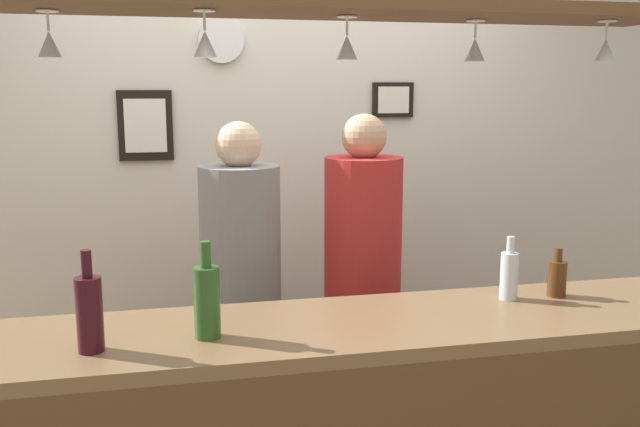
{
  "coord_description": "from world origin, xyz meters",
  "views": [
    {
      "loc": [
        -0.56,
        -2.44,
        1.76
      ],
      "look_at": [
        0.0,
        0.1,
        1.29
      ],
      "focal_mm": 38.97,
      "sensor_mm": 36.0,
      "label": 1
    }
  ],
  "objects_px": {
    "bottle_champagne_green": "(207,300)",
    "picture_frame_upper_small": "(393,100)",
    "person_left_grey_shirt": "(241,275)",
    "bottle_soda_clear": "(509,274)",
    "bottle_beer_brown_stubby": "(557,277)",
    "picture_frame_caricature": "(145,126)",
    "wall_clock": "(221,40)",
    "person_middle_red_shirt": "(363,264)",
    "bottle_wine_dark_red": "(89,312)"
  },
  "relations": [
    {
      "from": "person_middle_red_shirt",
      "to": "bottle_wine_dark_red",
      "type": "distance_m",
      "value": 1.37
    },
    {
      "from": "bottle_beer_brown_stubby",
      "to": "wall_clock",
      "type": "relative_size",
      "value": 0.82
    },
    {
      "from": "bottle_beer_brown_stubby",
      "to": "picture_frame_upper_small",
      "type": "xyz_separation_m",
      "value": [
        -0.21,
        1.3,
        0.62
      ]
    },
    {
      "from": "bottle_beer_brown_stubby",
      "to": "wall_clock",
      "type": "height_order",
      "value": "wall_clock"
    },
    {
      "from": "person_left_grey_shirt",
      "to": "bottle_beer_brown_stubby",
      "type": "relative_size",
      "value": 9.07
    },
    {
      "from": "person_left_grey_shirt",
      "to": "picture_frame_caricature",
      "type": "distance_m",
      "value": 0.96
    },
    {
      "from": "bottle_beer_brown_stubby",
      "to": "bottle_soda_clear",
      "type": "bearing_deg",
      "value": 178.74
    },
    {
      "from": "bottle_champagne_green",
      "to": "bottle_wine_dark_red",
      "type": "height_order",
      "value": "same"
    },
    {
      "from": "wall_clock",
      "to": "person_left_grey_shirt",
      "type": "bearing_deg",
      "value": -89.16
    },
    {
      "from": "person_left_grey_shirt",
      "to": "bottle_soda_clear",
      "type": "bearing_deg",
      "value": -36.42
    },
    {
      "from": "picture_frame_upper_small",
      "to": "wall_clock",
      "type": "relative_size",
      "value": 1.0
    },
    {
      "from": "person_middle_red_shirt",
      "to": "picture_frame_upper_small",
      "type": "bearing_deg",
      "value": 61.95
    },
    {
      "from": "bottle_champagne_green",
      "to": "picture_frame_upper_small",
      "type": "bearing_deg",
      "value": 53.83
    },
    {
      "from": "bottle_soda_clear",
      "to": "bottle_beer_brown_stubby",
      "type": "height_order",
      "value": "bottle_soda_clear"
    },
    {
      "from": "bottle_soda_clear",
      "to": "picture_frame_caricature",
      "type": "bearing_deg",
      "value": 134.69
    },
    {
      "from": "person_middle_red_shirt",
      "to": "bottle_soda_clear",
      "type": "xyz_separation_m",
      "value": [
        0.36,
        -0.66,
        0.11
      ]
    },
    {
      "from": "person_left_grey_shirt",
      "to": "person_middle_red_shirt",
      "type": "bearing_deg",
      "value": 0.0
    },
    {
      "from": "person_left_grey_shirt",
      "to": "bottle_wine_dark_red",
      "type": "height_order",
      "value": "person_left_grey_shirt"
    },
    {
      "from": "bottle_soda_clear",
      "to": "wall_clock",
      "type": "height_order",
      "value": "wall_clock"
    },
    {
      "from": "wall_clock",
      "to": "bottle_soda_clear",
      "type": "bearing_deg",
      "value": -54.93
    },
    {
      "from": "bottle_champagne_green",
      "to": "wall_clock",
      "type": "xyz_separation_m",
      "value": [
        0.18,
        1.45,
        0.86
      ]
    },
    {
      "from": "bottle_wine_dark_red",
      "to": "picture_frame_caricature",
      "type": "bearing_deg",
      "value": 84.72
    },
    {
      "from": "person_middle_red_shirt",
      "to": "picture_frame_caricature",
      "type": "distance_m",
      "value": 1.26
    },
    {
      "from": "person_middle_red_shirt",
      "to": "bottle_beer_brown_stubby",
      "type": "distance_m",
      "value": 0.86
    },
    {
      "from": "person_left_grey_shirt",
      "to": "bottle_wine_dark_red",
      "type": "xyz_separation_m",
      "value": [
        -0.52,
        -0.86,
        0.15
      ]
    },
    {
      "from": "bottle_champagne_green",
      "to": "bottle_beer_brown_stubby",
      "type": "xyz_separation_m",
      "value": [
        1.27,
        0.16,
        -0.05
      ]
    },
    {
      "from": "bottle_wine_dark_red",
      "to": "wall_clock",
      "type": "distance_m",
      "value": 1.8
    },
    {
      "from": "person_middle_red_shirt",
      "to": "wall_clock",
      "type": "xyz_separation_m",
      "value": [
        -0.55,
        0.63,
        1.0
      ]
    },
    {
      "from": "picture_frame_upper_small",
      "to": "wall_clock",
      "type": "height_order",
      "value": "wall_clock"
    },
    {
      "from": "bottle_wine_dark_red",
      "to": "bottle_champagne_green",
      "type": "bearing_deg",
      "value": 7.17
    },
    {
      "from": "picture_frame_upper_small",
      "to": "bottle_wine_dark_red",
      "type": "bearing_deg",
      "value": -133.06
    },
    {
      "from": "bottle_champagne_green",
      "to": "bottle_wine_dark_red",
      "type": "xyz_separation_m",
      "value": [
        -0.34,
        -0.04,
        -0.0
      ]
    },
    {
      "from": "bottle_wine_dark_red",
      "to": "bottle_beer_brown_stubby",
      "type": "bearing_deg",
      "value": 7.09
    },
    {
      "from": "person_middle_red_shirt",
      "to": "bottle_beer_brown_stubby",
      "type": "bearing_deg",
      "value": -50.58
    },
    {
      "from": "picture_frame_caricature",
      "to": "bottle_soda_clear",
      "type": "bearing_deg",
      "value": -45.31
    },
    {
      "from": "picture_frame_caricature",
      "to": "person_left_grey_shirt",
      "type": "bearing_deg",
      "value": -58.69
    },
    {
      "from": "bottle_wine_dark_red",
      "to": "picture_frame_caricature",
      "type": "xyz_separation_m",
      "value": [
        0.14,
        1.5,
        0.45
      ]
    },
    {
      "from": "bottle_soda_clear",
      "to": "bottle_beer_brown_stubby",
      "type": "distance_m",
      "value": 0.19
    },
    {
      "from": "bottle_beer_brown_stubby",
      "to": "person_middle_red_shirt",
      "type": "bearing_deg",
      "value": 129.42
    },
    {
      "from": "person_middle_red_shirt",
      "to": "bottle_wine_dark_red",
      "type": "height_order",
      "value": "person_middle_red_shirt"
    },
    {
      "from": "person_middle_red_shirt",
      "to": "picture_frame_upper_small",
      "type": "distance_m",
      "value": 1.01
    },
    {
      "from": "person_left_grey_shirt",
      "to": "bottle_wine_dark_red",
      "type": "distance_m",
      "value": 1.02
    },
    {
      "from": "person_left_grey_shirt",
      "to": "picture_frame_upper_small",
      "type": "height_order",
      "value": "picture_frame_upper_small"
    },
    {
      "from": "person_left_grey_shirt",
      "to": "person_middle_red_shirt",
      "type": "height_order",
      "value": "person_middle_red_shirt"
    },
    {
      "from": "bottle_beer_brown_stubby",
      "to": "wall_clock",
      "type": "xyz_separation_m",
      "value": [
        -1.09,
        1.29,
        0.91
      ]
    },
    {
      "from": "person_middle_red_shirt",
      "to": "bottle_champagne_green",
      "type": "xyz_separation_m",
      "value": [
        -0.73,
        -0.82,
        0.13
      ]
    },
    {
      "from": "bottle_beer_brown_stubby",
      "to": "wall_clock",
      "type": "distance_m",
      "value": 1.92
    },
    {
      "from": "bottle_soda_clear",
      "to": "picture_frame_upper_small",
      "type": "relative_size",
      "value": 1.05
    },
    {
      "from": "person_middle_red_shirt",
      "to": "picture_frame_upper_small",
      "type": "relative_size",
      "value": 7.54
    },
    {
      "from": "wall_clock",
      "to": "person_middle_red_shirt",
      "type": "bearing_deg",
      "value": -48.9
    }
  ]
}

